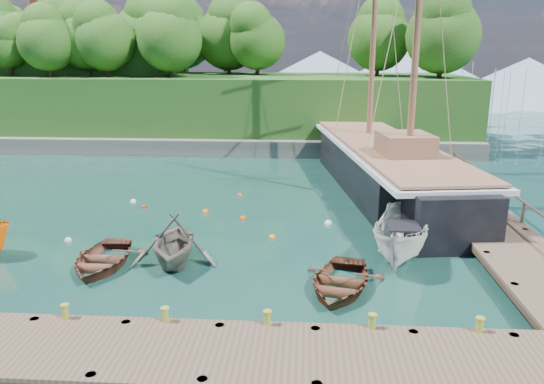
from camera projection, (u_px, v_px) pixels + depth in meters
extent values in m
plane|color=#123C37|center=(226.00, 271.00, 20.54)|extent=(160.00, 160.00, 0.00)
cube|color=#4D3D2F|center=(264.00, 353.00, 14.01)|extent=(20.00, 3.20, 0.12)
cube|color=black|center=(264.00, 359.00, 14.05)|extent=(20.00, 3.20, 0.20)
cube|color=#4D3D2F|center=(475.00, 210.00, 26.41)|extent=(3.20, 24.00, 0.12)
cube|color=black|center=(475.00, 213.00, 26.45)|extent=(3.20, 24.00, 0.20)
cylinder|color=black|center=(406.00, 169.00, 37.89)|extent=(0.28, 0.28, 1.10)
cylinder|color=black|center=(443.00, 169.00, 37.72)|extent=(0.28, 0.28, 1.10)
cylinder|color=olive|center=(68.00, 336.00, 15.88)|extent=(0.26, 0.26, 0.45)
cylinder|color=olive|center=(167.00, 340.00, 15.69)|extent=(0.26, 0.26, 0.45)
cylinder|color=olive|center=(267.00, 343.00, 15.50)|extent=(0.26, 0.26, 0.45)
cylinder|color=olive|center=(371.00, 347.00, 15.31)|extent=(0.26, 0.26, 0.45)
cylinder|color=olive|center=(477.00, 350.00, 15.12)|extent=(0.26, 0.26, 0.45)
imported|color=brown|center=(102.00, 266.00, 21.00)|extent=(3.02, 4.19, 0.86)
imported|color=#665F56|center=(175.00, 263.00, 21.30)|extent=(4.03, 4.50, 2.14)
imported|color=#58321F|center=(339.00, 289.00, 18.96)|extent=(3.87, 4.75, 0.86)
imported|color=silver|center=(401.00, 258.00, 21.76)|extent=(3.54, 5.85, 2.12)
cube|color=black|center=(384.00, 174.00, 32.59)|extent=(7.50, 16.73, 3.36)
cube|color=black|center=(348.00, 145.00, 42.58)|extent=(3.58, 5.44, 3.02)
cube|color=black|center=(443.00, 221.00, 23.71)|extent=(4.23, 4.64, 3.19)
cube|color=silver|center=(386.00, 148.00, 32.17)|extent=(8.28, 21.76, 0.25)
cube|color=brown|center=(386.00, 144.00, 32.11)|extent=(7.75, 21.24, 0.12)
cube|color=brown|center=(405.00, 145.00, 28.62)|extent=(3.02, 3.34, 1.20)
cylinder|color=brown|center=(340.00, 102.00, 45.30)|extent=(1.23, 6.86, 1.69)
cylinder|color=#8C7A59|center=(353.00, 1.00, 39.92)|extent=(1.81, 12.20, 10.35)
sphere|color=silver|center=(68.00, 241.00, 23.71)|extent=(0.33, 0.33, 0.33)
sphere|color=orange|center=(206.00, 213.00, 27.84)|extent=(0.36, 0.36, 0.36)
sphere|color=#E74700|center=(243.00, 219.00, 26.76)|extent=(0.34, 0.34, 0.34)
sphere|color=white|center=(328.00, 224.00, 26.03)|extent=(0.36, 0.36, 0.36)
sphere|color=red|center=(144.00, 208.00, 28.68)|extent=(0.28, 0.28, 0.28)
sphere|color=#F24813|center=(240.00, 196.00, 31.10)|extent=(0.29, 0.29, 0.29)
sphere|color=white|center=(133.00, 202.00, 29.74)|extent=(0.34, 0.34, 0.34)
sphere|color=orange|center=(272.00, 238.00, 24.13)|extent=(0.31, 0.31, 0.31)
cube|color=#474744|center=(173.00, 145.00, 44.00)|extent=(50.00, 4.00, 1.40)
cube|color=#1D4B18|center=(188.00, 108.00, 49.16)|extent=(50.00, 14.00, 6.00)
cube|color=#1D4B18|center=(59.00, 83.00, 53.38)|extent=(24.00, 12.00, 10.00)
cylinder|color=#382616|center=(91.00, 68.00, 46.89)|extent=(0.36, 0.36, 1.40)
sphere|color=#1C4216|center=(89.00, 40.00, 46.26)|extent=(5.42, 5.42, 5.42)
cylinder|color=#382616|center=(107.00, 68.00, 45.51)|extent=(0.36, 0.36, 1.40)
sphere|color=#1C4216|center=(105.00, 41.00, 44.92)|extent=(5.02, 5.02, 5.02)
cylinder|color=#382616|center=(73.00, 66.00, 53.61)|extent=(0.36, 0.36, 1.40)
sphere|color=#1C4216|center=(70.00, 38.00, 52.91)|extent=(6.25, 6.25, 6.25)
cylinder|color=#382616|center=(440.00, 69.00, 43.58)|extent=(0.36, 0.36, 1.40)
sphere|color=#1C4216|center=(443.00, 36.00, 42.90)|extent=(6.00, 6.00, 6.00)
cylinder|color=#382616|center=(2.00, 67.00, 49.62)|extent=(0.36, 0.36, 1.40)
cylinder|color=#382616|center=(257.00, 67.00, 48.95)|extent=(0.36, 0.36, 1.40)
sphere|color=#1C4216|center=(257.00, 41.00, 48.36)|extent=(5.13, 5.13, 5.13)
cylinder|color=#382616|center=(68.00, 65.00, 54.37)|extent=(0.36, 0.36, 1.40)
sphere|color=#1C4216|center=(66.00, 43.00, 53.80)|extent=(4.80, 4.80, 4.80)
cylinder|color=#382616|center=(164.00, 67.00, 48.52)|extent=(0.36, 0.36, 1.40)
sphere|color=#1C4216|center=(162.00, 38.00, 47.86)|extent=(5.82, 5.82, 5.82)
cylinder|color=#382616|center=(229.00, 66.00, 51.20)|extent=(0.36, 0.36, 1.40)
sphere|color=#1C4216|center=(228.00, 38.00, 50.52)|extent=(6.05, 6.05, 6.05)
cylinder|color=#382616|center=(439.00, 69.00, 44.53)|extent=(0.36, 0.36, 1.40)
sphere|color=#1C4216|center=(441.00, 42.00, 43.96)|extent=(4.77, 4.77, 4.77)
cylinder|color=#382616|center=(171.00, 69.00, 44.90)|extent=(0.36, 0.36, 1.40)
sphere|color=#1C4216|center=(170.00, 39.00, 44.27)|extent=(5.47, 5.47, 5.47)
cylinder|color=#382616|center=(377.00, 68.00, 47.47)|extent=(0.36, 0.36, 1.40)
sphere|color=#1C4216|center=(379.00, 39.00, 46.84)|extent=(5.55, 5.55, 5.55)
cylinder|color=#382616|center=(184.00, 65.00, 55.79)|extent=(0.36, 0.36, 1.40)
sphere|color=#1C4216|center=(183.00, 38.00, 55.09)|extent=(6.25, 6.25, 6.25)
cylinder|color=#382616|center=(7.00, 65.00, 55.08)|extent=(0.36, 0.36, 1.40)
sphere|color=#1C4216|center=(4.00, 41.00, 54.46)|extent=(5.41, 5.41, 5.41)
cylinder|color=#382616|center=(87.00, 67.00, 50.17)|extent=(0.36, 0.36, 1.40)
sphere|color=#1C4216|center=(84.00, 40.00, 49.54)|extent=(5.47, 5.47, 5.47)
cylinder|color=#382616|center=(10.00, 68.00, 46.89)|extent=(0.36, 0.36, 1.40)
sphere|color=#1C4216|center=(8.00, 47.00, 46.41)|extent=(3.77, 3.77, 3.77)
cylinder|color=#382616|center=(69.00, 67.00, 50.35)|extent=(0.36, 0.36, 1.40)
sphere|color=#1C4216|center=(67.00, 38.00, 49.67)|extent=(6.04, 6.04, 6.04)
cylinder|color=#382616|center=(225.00, 65.00, 56.11)|extent=(0.36, 0.36, 1.40)
sphere|color=#1C4216|center=(224.00, 40.00, 55.44)|extent=(5.89, 5.89, 5.89)
cylinder|color=#382616|center=(148.00, 67.00, 49.42)|extent=(0.36, 0.36, 1.40)
sphere|color=#1C4216|center=(146.00, 38.00, 48.74)|extent=(6.08, 6.08, 6.08)
cylinder|color=#382616|center=(24.00, 67.00, 48.41)|extent=(0.36, 0.36, 1.40)
sphere|color=#1C4216|center=(21.00, 45.00, 47.89)|extent=(4.25, 4.25, 4.25)
cylinder|color=#382616|center=(50.00, 69.00, 45.09)|extent=(0.36, 0.36, 1.40)
sphere|color=#1C4216|center=(47.00, 42.00, 44.52)|extent=(4.77, 4.77, 4.77)
cube|color=silver|center=(68.00, 25.00, 50.85)|extent=(4.00, 5.00, 3.00)
cube|color=#591E19|center=(66.00, 5.00, 50.36)|extent=(4.40, 5.40, 0.80)
cone|color=#728CA5|center=(413.00, 73.00, 85.52)|extent=(36.00, 36.00, 9.00)
cone|color=#728CA5|center=(527.00, 80.00, 84.63)|extent=(28.00, 28.00, 7.00)
cone|color=#728CA5|center=(320.00, 76.00, 86.60)|extent=(32.00, 32.00, 8.00)
cone|color=#728CA5|center=(110.00, 69.00, 88.56)|extent=(40.00, 40.00, 10.00)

